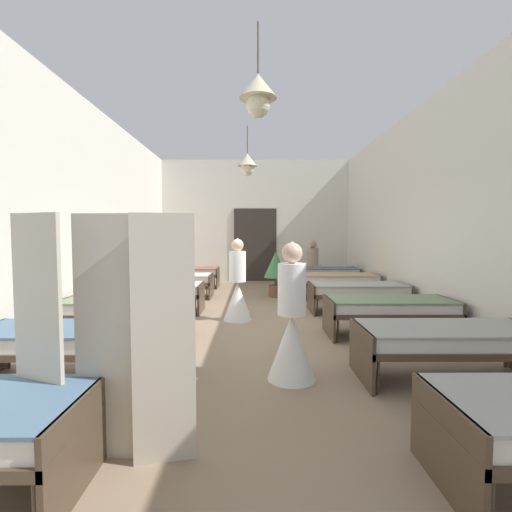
# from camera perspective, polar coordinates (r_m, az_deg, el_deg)

# --- Properties ---
(ground_plane) EXTENTS (6.76, 12.27, 0.10)m
(ground_plane) POSITION_cam_1_polar(r_m,az_deg,el_deg) (6.63, 0.10, -10.64)
(ground_plane) COLOR #8C755B
(room_shell) EXTENTS (6.56, 11.87, 3.99)m
(room_shell) POSITION_cam_1_polar(r_m,az_deg,el_deg) (7.77, 0.01, 6.65)
(room_shell) COLOR silver
(room_shell) RESTS_ON ground
(bed_left_row_1) EXTENTS (1.90, 0.84, 0.57)m
(bed_left_row_1) POSITION_cam_1_polar(r_m,az_deg,el_deg) (4.48, -27.09, -11.46)
(bed_left_row_1) COLOR #473828
(bed_left_row_1) RESTS_ON ground
(bed_right_row_1) EXTENTS (1.90, 0.84, 0.57)m
(bed_right_row_1) POSITION_cam_1_polar(r_m,az_deg,el_deg) (4.53, 27.58, -11.32)
(bed_right_row_1) COLOR #473828
(bed_right_row_1) RESTS_ON ground
(bed_left_row_2) EXTENTS (1.90, 0.84, 0.57)m
(bed_left_row_2) POSITION_cam_1_polar(r_m,az_deg,el_deg) (6.02, -19.69, -7.52)
(bed_left_row_2) COLOR #473828
(bed_left_row_2) RESTS_ON ground
(bed_right_row_2) EXTENTS (1.90, 0.84, 0.57)m
(bed_right_row_2) POSITION_cam_1_polar(r_m,az_deg,el_deg) (6.05, 19.91, -7.46)
(bed_right_row_2) COLOR #473828
(bed_right_row_2) RESTS_ON ground
(bed_left_row_3) EXTENTS (1.90, 0.84, 0.57)m
(bed_left_row_3) POSITION_cam_1_polar(r_m,az_deg,el_deg) (7.63, -15.43, -5.15)
(bed_left_row_3) COLOR #473828
(bed_left_row_3) RESTS_ON ground
(bed_right_row_3) EXTENTS (1.90, 0.84, 0.57)m
(bed_right_row_3) POSITION_cam_1_polar(r_m,az_deg,el_deg) (7.66, 15.46, -5.12)
(bed_right_row_3) COLOR #473828
(bed_right_row_3) RESTS_ON ground
(bed_left_row_4) EXTENTS (1.90, 0.84, 0.57)m
(bed_left_row_4) POSITION_cam_1_polar(r_m,az_deg,el_deg) (9.28, -12.68, -3.60)
(bed_left_row_4) COLOR #473828
(bed_left_row_4) RESTS_ON ground
(bed_right_row_4) EXTENTS (1.90, 0.84, 0.57)m
(bed_right_row_4) POSITION_cam_1_polar(r_m,az_deg,el_deg) (9.30, 12.58, -3.58)
(bed_right_row_4) COLOR #473828
(bed_right_row_4) RESTS_ON ground
(bed_left_row_5) EXTENTS (1.90, 0.84, 0.57)m
(bed_left_row_5) POSITION_cam_1_polar(r_m,az_deg,el_deg) (10.95, -10.77, -2.52)
(bed_left_row_5) COLOR #473828
(bed_left_row_5) RESTS_ON ground
(bed_right_row_5) EXTENTS (1.90, 0.84, 0.57)m
(bed_right_row_5) POSITION_cam_1_polar(r_m,az_deg,el_deg) (10.97, 10.58, -2.50)
(bed_right_row_5) COLOR #473828
(bed_right_row_5) RESTS_ON ground
(nurse_near_aisle) EXTENTS (0.52, 0.52, 1.49)m
(nurse_near_aisle) POSITION_cam_1_polar(r_m,az_deg,el_deg) (4.04, 5.52, -11.40)
(nurse_near_aisle) COLOR white
(nurse_near_aisle) RESTS_ON ground
(nurse_mid_aisle) EXTENTS (0.52, 0.52, 1.49)m
(nurse_mid_aisle) POSITION_cam_1_polar(r_m,az_deg,el_deg) (6.70, -2.86, -5.43)
(nurse_mid_aisle) COLOR white
(nurse_mid_aisle) RESTS_ON ground
(patient_seated_primary) EXTENTS (0.44, 0.44, 0.80)m
(patient_seated_primary) POSITION_cam_1_polar(r_m,az_deg,el_deg) (10.89, 8.77, -0.26)
(patient_seated_primary) COLOR gray
(patient_seated_primary) RESTS_ON bed_right_row_5
(patient_seated_secondary) EXTENTS (0.44, 0.44, 0.80)m
(patient_seated_secondary) POSITION_cam_1_polar(r_m,az_deg,el_deg) (7.44, -13.00, -2.00)
(patient_seated_secondary) COLOR slate
(patient_seated_secondary) RESTS_ON bed_left_row_3
(potted_plant) EXTENTS (0.58, 0.58, 1.13)m
(potted_plant) POSITION_cam_1_polar(r_m,az_deg,el_deg) (9.15, 3.06, -1.90)
(potted_plant) COLOR brown
(potted_plant) RESTS_ON ground
(privacy_screen) EXTENTS (1.25, 0.19, 1.70)m
(privacy_screen) POSITION_cam_1_polar(r_m,az_deg,el_deg) (2.77, -22.61, -11.74)
(privacy_screen) COLOR #BCB29E
(privacy_screen) RESTS_ON ground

